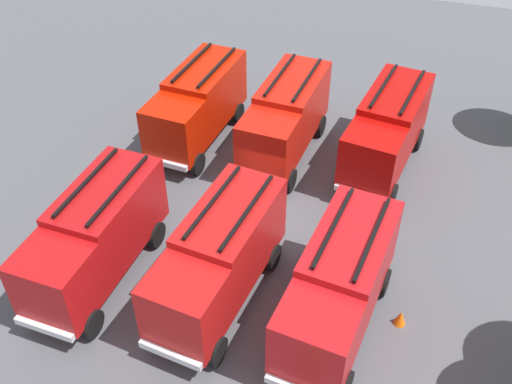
{
  "coord_description": "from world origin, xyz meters",
  "views": [
    {
      "loc": [
        18.43,
        5.87,
        17.71
      ],
      "look_at": [
        0.0,
        0.0,
        1.4
      ],
      "focal_mm": 41.05,
      "sensor_mm": 36.0,
      "label": 1
    }
  ],
  "objects_px": {
    "fire_truck_1": "(95,235)",
    "fire_truck_3": "(219,257)",
    "fire_truck_0": "(197,104)",
    "fire_truck_4": "(387,129)",
    "fire_truck_5": "(339,285)",
    "fire_truck_2": "(285,117)",
    "firefighter_1": "(67,214)",
    "traffic_cone_0": "(400,318)"
  },
  "relations": [
    {
      "from": "fire_truck_4",
      "to": "traffic_cone_0",
      "type": "relative_size",
      "value": 11.59
    },
    {
      "from": "fire_truck_1",
      "to": "fire_truck_2",
      "type": "bearing_deg",
      "value": 157.76
    },
    {
      "from": "fire_truck_2",
      "to": "traffic_cone_0",
      "type": "bearing_deg",
      "value": 41.43
    },
    {
      "from": "firefighter_1",
      "to": "fire_truck_4",
      "type": "bearing_deg",
      "value": -42.07
    },
    {
      "from": "fire_truck_3",
      "to": "fire_truck_4",
      "type": "relative_size",
      "value": 1.0
    },
    {
      "from": "fire_truck_0",
      "to": "fire_truck_1",
      "type": "bearing_deg",
      "value": 3.57
    },
    {
      "from": "fire_truck_2",
      "to": "fire_truck_5",
      "type": "bearing_deg",
      "value": 29.18
    },
    {
      "from": "fire_truck_3",
      "to": "fire_truck_5",
      "type": "relative_size",
      "value": 1.0
    },
    {
      "from": "fire_truck_4",
      "to": "fire_truck_5",
      "type": "xyz_separation_m",
      "value": [
        10.18,
        -0.23,
        0.0
      ]
    },
    {
      "from": "fire_truck_0",
      "to": "fire_truck_2",
      "type": "bearing_deg",
      "value": 96.14
    },
    {
      "from": "fire_truck_3",
      "to": "traffic_cone_0",
      "type": "height_order",
      "value": "fire_truck_3"
    },
    {
      "from": "fire_truck_0",
      "to": "fire_truck_2",
      "type": "xyz_separation_m",
      "value": [
        -0.15,
        4.57,
        0.0
      ]
    },
    {
      "from": "firefighter_1",
      "to": "fire_truck_3",
      "type": "bearing_deg",
      "value": -88.69
    },
    {
      "from": "fire_truck_1",
      "to": "fire_truck_3",
      "type": "bearing_deg",
      "value": 96.66
    },
    {
      "from": "fire_truck_2",
      "to": "fire_truck_4",
      "type": "distance_m",
      "value": 4.88
    },
    {
      "from": "fire_truck_4",
      "to": "firefighter_1",
      "type": "xyz_separation_m",
      "value": [
        8.82,
        -12.1,
        -1.11
      ]
    },
    {
      "from": "fire_truck_0",
      "to": "fire_truck_5",
      "type": "xyz_separation_m",
      "value": [
        9.62,
        9.2,
        0.0
      ]
    },
    {
      "from": "fire_truck_4",
      "to": "fire_truck_5",
      "type": "bearing_deg",
      "value": 6.91
    },
    {
      "from": "fire_truck_0",
      "to": "fire_truck_1",
      "type": "xyz_separation_m",
      "value": [
        9.98,
        -0.13,
        0.0
      ]
    },
    {
      "from": "fire_truck_4",
      "to": "fire_truck_0",
      "type": "bearing_deg",
      "value": -78.35
    },
    {
      "from": "fire_truck_2",
      "to": "traffic_cone_0",
      "type": "distance_m",
      "value": 11.5
    },
    {
      "from": "fire_truck_4",
      "to": "traffic_cone_0",
      "type": "bearing_deg",
      "value": 20.6
    },
    {
      "from": "fire_truck_4",
      "to": "traffic_cone_0",
      "type": "height_order",
      "value": "fire_truck_4"
    },
    {
      "from": "fire_truck_0",
      "to": "fire_truck_4",
      "type": "height_order",
      "value": "same"
    },
    {
      "from": "fire_truck_3",
      "to": "traffic_cone_0",
      "type": "bearing_deg",
      "value": 103.41
    },
    {
      "from": "fire_truck_1",
      "to": "fire_truck_3",
      "type": "xyz_separation_m",
      "value": [
        -0.34,
        4.88,
        0.0
      ]
    },
    {
      "from": "fire_truck_0",
      "to": "fire_truck_4",
      "type": "distance_m",
      "value": 9.45
    },
    {
      "from": "fire_truck_0",
      "to": "fire_truck_5",
      "type": "distance_m",
      "value": 13.31
    },
    {
      "from": "firefighter_1",
      "to": "traffic_cone_0",
      "type": "bearing_deg",
      "value": -80.55
    },
    {
      "from": "fire_truck_1",
      "to": "fire_truck_5",
      "type": "height_order",
      "value": "same"
    },
    {
      "from": "fire_truck_1",
      "to": "firefighter_1",
      "type": "bearing_deg",
      "value": -121.44
    },
    {
      "from": "fire_truck_0",
      "to": "fire_truck_3",
      "type": "distance_m",
      "value": 10.74
    },
    {
      "from": "fire_truck_1",
      "to": "fire_truck_3",
      "type": "height_order",
      "value": "same"
    },
    {
      "from": "fire_truck_2",
      "to": "fire_truck_3",
      "type": "relative_size",
      "value": 0.99
    },
    {
      "from": "fire_truck_2",
      "to": "fire_truck_1",
      "type": "bearing_deg",
      "value": -21.09
    },
    {
      "from": "firefighter_1",
      "to": "traffic_cone_0",
      "type": "relative_size",
      "value": 2.85
    },
    {
      "from": "fire_truck_0",
      "to": "fire_truck_3",
      "type": "relative_size",
      "value": 0.99
    },
    {
      "from": "fire_truck_3",
      "to": "fire_truck_4",
      "type": "xyz_separation_m",
      "value": [
        -10.2,
        4.68,
        0.0
      ]
    },
    {
      "from": "fire_truck_2",
      "to": "fire_truck_3",
      "type": "distance_m",
      "value": 9.78
    },
    {
      "from": "fire_truck_0",
      "to": "traffic_cone_0",
      "type": "xyz_separation_m",
      "value": [
        8.85,
        11.5,
        -1.83
      ]
    },
    {
      "from": "fire_truck_1",
      "to": "traffic_cone_0",
      "type": "bearing_deg",
      "value": 98.2
    },
    {
      "from": "fire_truck_1",
      "to": "fire_truck_5",
      "type": "distance_m",
      "value": 9.34
    }
  ]
}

